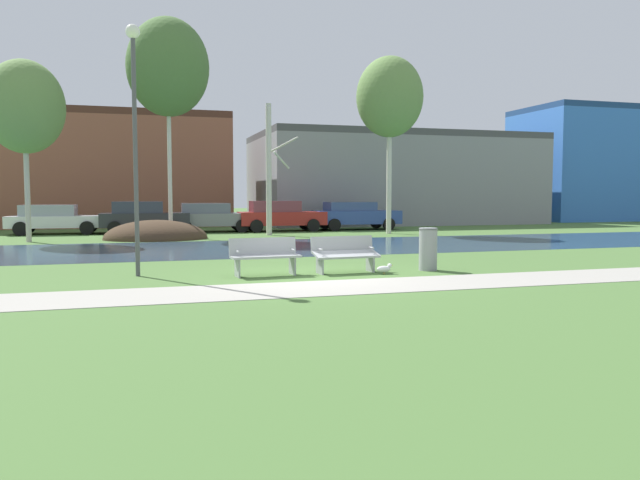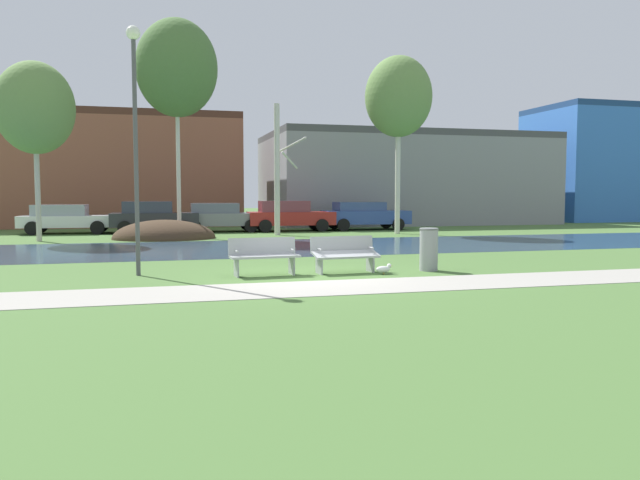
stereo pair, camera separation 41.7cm
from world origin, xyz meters
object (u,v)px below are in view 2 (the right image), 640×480
at_px(streetlamp, 135,112).
at_px(trash_bin, 429,249).
at_px(parked_suv_fifth_blue, 364,215).
at_px(seagull, 384,269).
at_px(bench_left, 264,255).
at_px(parked_hatch_third_grey, 220,217).
at_px(parked_wagon_fourth_red, 289,215).
at_px(parked_van_nearest_white, 66,218).
at_px(bench_right, 345,253).
at_px(parked_sedan_second_dark, 153,216).

bearing_deg(streetlamp, trash_bin, -7.49).
xyz_separation_m(streetlamp, parked_suv_fifth_blue, (11.12, 16.18, -2.97)).
distance_m(seagull, parked_suv_fifth_blue, 18.35).
bearing_deg(bench_left, parked_hatch_third_grey, 87.65).
bearing_deg(parked_wagon_fourth_red, parked_hatch_third_grey, 174.73).
height_order(streetlamp, parked_suv_fifth_blue, streetlamp).
xyz_separation_m(bench_left, parked_hatch_third_grey, (0.70, 17.12, 0.29)).
relative_size(seagull, parked_suv_fifth_blue, 0.09).
xyz_separation_m(bench_left, parked_wagon_fourth_red, (4.19, 16.80, 0.34)).
distance_m(trash_bin, parked_van_nearest_white, 20.60).
height_order(parked_van_nearest_white, parked_hatch_third_grey, parked_hatch_third_grey).
bearing_deg(bench_right, trash_bin, -4.03).
xyz_separation_m(bench_right, streetlamp, (-4.77, 0.76, 3.29)).
xyz_separation_m(bench_right, parked_sedan_second_dark, (-4.48, 16.95, 0.33)).
relative_size(bench_right, parked_suv_fifth_blue, 0.36).
bearing_deg(parked_hatch_third_grey, streetlamp, -102.14).
xyz_separation_m(bench_left, streetlamp, (-2.82, 0.76, 3.29)).
xyz_separation_m(seagull, parked_hatch_third_grey, (-2.06, 17.66, 0.63)).
distance_m(trash_bin, parked_sedan_second_dark, 18.33).
distance_m(streetlamp, parked_hatch_third_grey, 17.00).
bearing_deg(bench_right, parked_suv_fifth_blue, 69.47).
distance_m(parked_van_nearest_white, parked_suv_fifth_blue, 14.86).
bearing_deg(bench_right, streetlamp, 170.99).
distance_m(trash_bin, streetlamp, 7.66).
relative_size(streetlamp, parked_wagon_fourth_red, 1.29).
distance_m(bench_left, parked_suv_fifth_blue, 18.86).
bearing_deg(trash_bin, seagull, -163.62).
relative_size(trash_bin, parked_wagon_fourth_red, 0.24).
height_order(trash_bin, parked_van_nearest_white, parked_van_nearest_white).
bearing_deg(parked_suv_fifth_blue, streetlamp, -124.49).
xyz_separation_m(trash_bin, seagull, (-1.32, -0.39, -0.41)).
relative_size(seagull, streetlamp, 0.07).
bearing_deg(parked_van_nearest_white, trash_bin, -58.92).
relative_size(bench_left, parked_wagon_fourth_red, 0.37).
relative_size(bench_left, parked_sedan_second_dark, 0.39).
xyz_separation_m(streetlamp, parked_van_nearest_white, (-3.74, 16.73, -3.02)).
height_order(seagull, parked_suv_fifth_blue, parked_suv_fifth_blue).
xyz_separation_m(bench_left, parked_van_nearest_white, (-6.55, 17.49, 0.27)).
height_order(bench_right, parked_suv_fifth_blue, parked_suv_fifth_blue).
xyz_separation_m(bench_left, seagull, (2.76, -0.54, -0.34)).
bearing_deg(parked_van_nearest_white, seagull, -62.68).
xyz_separation_m(parked_sedan_second_dark, parked_suv_fifth_blue, (10.82, -0.01, -0.02)).
relative_size(bench_left, streetlamp, 0.29).
height_order(trash_bin, parked_hatch_third_grey, parked_hatch_third_grey).
bearing_deg(parked_sedan_second_dark, parked_hatch_third_grey, 2.99).
xyz_separation_m(trash_bin, parked_wagon_fourth_red, (0.11, 16.95, 0.26)).
relative_size(parked_van_nearest_white, parked_hatch_third_grey, 1.03).
xyz_separation_m(bench_right, parked_wagon_fourth_red, (2.23, 16.80, 0.34)).
xyz_separation_m(bench_right, trash_bin, (2.12, -0.15, 0.07)).
distance_m(bench_left, parked_van_nearest_white, 18.68).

